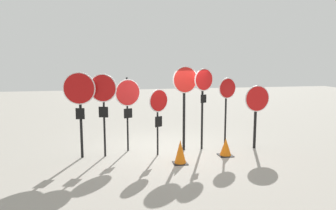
# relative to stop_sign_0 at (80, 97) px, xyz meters

# --- Properties ---
(ground_plane) EXTENTS (40.00, 40.00, 0.00)m
(ground_plane) POSITION_rel_stop_sign_0_xyz_m (2.62, 0.22, -1.78)
(ground_plane) COLOR gray
(stop_sign_0) EXTENTS (0.91, 0.20, 2.49)m
(stop_sign_0) POSITION_rel_stop_sign_0_xyz_m (0.00, 0.00, 0.00)
(stop_sign_0) COLOR black
(stop_sign_0) RESTS_ON ground
(stop_sign_1) EXTENTS (0.79, 0.26, 2.44)m
(stop_sign_1) POSITION_rel_stop_sign_0_xyz_m (0.65, -0.00, 0.04)
(stop_sign_1) COLOR black
(stop_sign_1) RESTS_ON ground
(stop_sign_2) EXTENTS (0.78, 0.31, 2.30)m
(stop_sign_2) POSITION_rel_stop_sign_0_xyz_m (1.39, 0.46, -0.10)
(stop_sign_2) COLOR black
(stop_sign_2) RESTS_ON ground
(stop_sign_3) EXTENTS (0.60, 0.36, 1.99)m
(stop_sign_3) POSITION_rel_stop_sign_0_xyz_m (2.24, -0.15, -0.31)
(stop_sign_3) COLOR black
(stop_sign_3) RESTS_ON ground
(stop_sign_4) EXTENTS (0.81, 0.22, 2.64)m
(stop_sign_4) POSITION_rel_stop_sign_0_xyz_m (3.11, 0.21, 0.10)
(stop_sign_4) COLOR black
(stop_sign_4) RESTS_ON ground
(stop_sign_5) EXTENTS (0.66, 0.29, 2.57)m
(stop_sign_5) POSITION_rel_stop_sign_0_xyz_m (3.71, 0.24, 0.08)
(stop_sign_5) COLOR black
(stop_sign_5) RESTS_ON ground
(stop_sign_6) EXTENTS (0.64, 0.23, 2.26)m
(stop_sign_6) POSITION_rel_stop_sign_0_xyz_m (4.55, 0.39, -0.10)
(stop_sign_6) COLOR black
(stop_sign_6) RESTS_ON ground
(stop_sign_7) EXTENTS (0.83, 0.17, 2.03)m
(stop_sign_7) POSITION_rel_stop_sign_0_xyz_m (5.40, 0.01, -0.37)
(stop_sign_7) COLOR black
(stop_sign_7) RESTS_ON ground
(traffic_cone_0) EXTENTS (0.41, 0.41, 0.52)m
(traffic_cone_0) POSITION_rel_stop_sign_0_xyz_m (4.19, -0.55, -1.52)
(traffic_cone_0) COLOR black
(traffic_cone_0) RESTS_ON ground
(traffic_cone_1) EXTENTS (0.39, 0.39, 0.66)m
(traffic_cone_1) POSITION_rel_stop_sign_0_xyz_m (2.70, -1.01, -1.46)
(traffic_cone_1) COLOR black
(traffic_cone_1) RESTS_ON ground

